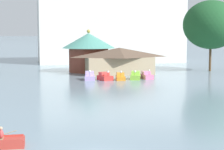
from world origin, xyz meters
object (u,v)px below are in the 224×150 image
object	(u,v)px
pedal_boat_lavender	(90,76)
pedal_boat_lime	(135,76)
pedal_boat_pink	(147,76)
green_roof_pavilion	(89,50)
pedal_boat_orange	(120,77)
shoreline_tree_right	(211,25)
background_building_block	(110,28)
pedal_boat_red	(105,77)
boathouse	(119,60)

from	to	relation	value
pedal_boat_lavender	pedal_boat_lime	bearing A→B (deg)	91.84
pedal_boat_pink	green_roof_pavilion	size ratio (longest dim) A/B	0.27
pedal_boat_orange	shoreline_tree_right	bearing A→B (deg)	125.05
green_roof_pavilion	background_building_block	size ratio (longest dim) A/B	0.27
pedal_boat_pink	green_roof_pavilion	world-z (taller)	green_roof_pavilion
pedal_boat_red	green_roof_pavilion	xyz separation A→B (m)	(-0.47, 13.78, 3.79)
pedal_boat_lavender	pedal_boat_pink	world-z (taller)	pedal_boat_lavender
pedal_boat_lime	shoreline_tree_right	xyz separation A→B (m)	(18.07, 9.88, 8.60)
shoreline_tree_right	background_building_block	bearing A→B (deg)	116.13
green_roof_pavilion	shoreline_tree_right	size ratio (longest dim) A/B	0.74
pedal_boat_lavender	shoreline_tree_right	size ratio (longest dim) A/B	0.22
boathouse	pedal_boat_orange	bearing A→B (deg)	-102.19
pedal_boat_lavender	pedal_boat_lime	size ratio (longest dim) A/B	0.97
pedal_boat_lavender	pedal_boat_red	xyz separation A→B (m)	(2.34, -0.78, -0.04)
pedal_boat_lime	pedal_boat_pink	world-z (taller)	pedal_boat_pink
boathouse	shoreline_tree_right	world-z (taller)	shoreline_tree_right
pedal_boat_orange	green_roof_pavilion	world-z (taller)	green_roof_pavilion
pedal_boat_red	boathouse	xyz separation A→B (m)	(4.30, 7.98, 2.05)
pedal_boat_orange	pedal_boat_lime	bearing A→B (deg)	102.61
pedal_boat_pink	shoreline_tree_right	xyz separation A→B (m)	(16.01, 9.41, 8.63)
shoreline_tree_right	pedal_boat_red	bearing A→B (deg)	-157.00
pedal_boat_red	boathouse	size ratio (longest dim) A/B	0.23
pedal_boat_lavender	pedal_boat_pink	bearing A→B (deg)	96.01
boathouse	pedal_boat_red	bearing A→B (deg)	-118.30
pedal_boat_red	background_building_block	bearing A→B (deg)	150.22
pedal_boat_lavender	shoreline_tree_right	world-z (taller)	shoreline_tree_right
shoreline_tree_right	background_building_block	xyz separation A→B (m)	(-14.14, 28.83, -0.19)
pedal_boat_lime	background_building_block	xyz separation A→B (m)	(3.92, 38.70, 8.41)
pedal_boat_red	boathouse	distance (m)	9.30
pedal_boat_red	green_roof_pavilion	world-z (taller)	green_roof_pavilion
green_roof_pavilion	shoreline_tree_right	xyz separation A→B (m)	(23.62, -3.95, 4.83)
pedal_boat_orange	green_roof_pavilion	bearing A→B (deg)	-158.78
pedal_boat_lime	shoreline_tree_right	size ratio (longest dim) A/B	0.23
pedal_boat_pink	background_building_block	size ratio (longest dim) A/B	0.07
pedal_boat_lavender	green_roof_pavilion	xyz separation A→B (m)	(1.88, 12.99, 3.75)
pedal_boat_lavender	pedal_boat_lime	world-z (taller)	pedal_boat_lavender
pedal_boat_red	pedal_boat_lime	distance (m)	5.09
pedal_boat_red	pedal_boat_pink	xyz separation A→B (m)	(7.15, 0.42, -0.02)
pedal_boat_lavender	pedal_boat_red	size ratio (longest dim) A/B	1.06
pedal_boat_pink	pedal_boat_lavender	bearing A→B (deg)	-95.47
boathouse	background_building_block	size ratio (longest dim) A/B	0.35
shoreline_tree_right	pedal_boat_pink	bearing A→B (deg)	-149.56
pedal_boat_orange	background_building_block	size ratio (longest dim) A/B	0.08
pedal_boat_lavender	boathouse	size ratio (longest dim) A/B	0.24
boathouse	shoreline_tree_right	bearing A→B (deg)	5.59
pedal_boat_orange	boathouse	bearing A→B (deg)	176.93
pedal_boat_orange	pedal_boat_lime	xyz separation A→B (m)	(2.56, 0.16, 0.08)
shoreline_tree_right	green_roof_pavilion	bearing A→B (deg)	170.52
pedal_boat_pink	shoreline_tree_right	world-z (taller)	shoreline_tree_right
pedal_boat_pink	background_building_block	bearing A→B (deg)	173.92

